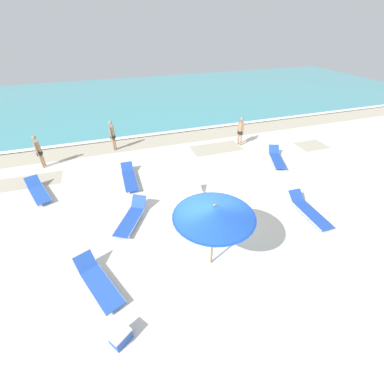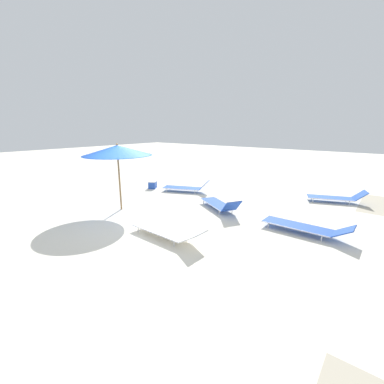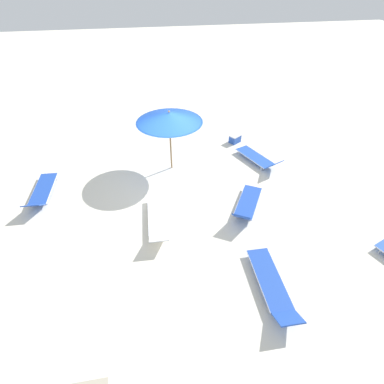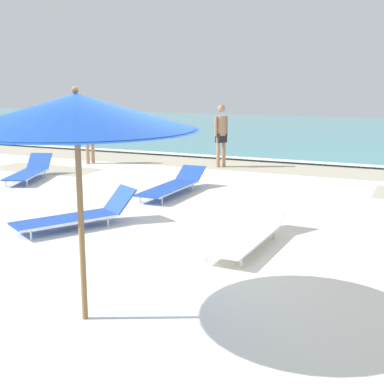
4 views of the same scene
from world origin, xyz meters
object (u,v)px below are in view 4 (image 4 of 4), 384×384
sun_lounger_mid_beach_pair_b (77,215)px  beachgoer_shoreline_child (221,132)px  sun_lounger_beside_umbrella (248,233)px  sun_lounger_mid_beach_pair_a (29,171)px  beach_umbrella (76,113)px  sun_lounger_near_water_left (172,185)px  beachgoer_strolling_adult (89,130)px

sun_lounger_mid_beach_pair_b → beachgoer_shoreline_child: 7.00m
sun_lounger_mid_beach_pair_b → sun_lounger_beside_umbrella: bearing=34.0°
sun_lounger_mid_beach_pair_a → beachgoer_shoreline_child: beachgoer_shoreline_child is taller
beach_umbrella → sun_lounger_beside_umbrella: size_ratio=1.03×
beachgoer_shoreline_child → sun_lounger_mid_beach_pair_b: bearing=-147.4°
sun_lounger_near_water_left → sun_lounger_mid_beach_pair_b: bearing=-95.3°
beach_umbrella → sun_lounger_near_water_left: size_ratio=1.01×
sun_lounger_beside_umbrella → beachgoer_strolling_adult: beachgoer_strolling_adult is taller
sun_lounger_beside_umbrella → beach_umbrella: bearing=-102.3°
beach_umbrella → sun_lounger_beside_umbrella: bearing=75.8°
sun_lounger_mid_beach_pair_a → beachgoer_shoreline_child: bearing=25.3°
beach_umbrella → sun_lounger_mid_beach_pair_b: beach_umbrella is taller
beach_umbrella → beachgoer_shoreline_child: bearing=102.8°
beach_umbrella → beachgoer_shoreline_child: (-2.24, 9.85, -1.15)m
sun_lounger_mid_beach_pair_a → sun_lounger_mid_beach_pair_b: sun_lounger_mid_beach_pair_b is taller
sun_lounger_beside_umbrella → beachgoer_shoreline_child: size_ratio=1.32×
beach_umbrella → beachgoer_shoreline_child: beach_umbrella is taller
sun_lounger_near_water_left → beachgoer_strolling_adult: (-4.15, 2.94, 0.80)m
beachgoer_strolling_adult → sun_lounger_mid_beach_pair_b: bearing=46.9°
sun_lounger_mid_beach_pair_a → sun_lounger_mid_beach_pair_b: (3.72, -3.14, 0.00)m
sun_lounger_beside_umbrella → sun_lounger_mid_beach_pair_a: sun_lounger_mid_beach_pair_a is taller
sun_lounger_mid_beach_pair_b → sun_lounger_near_water_left: bearing=114.4°
sun_lounger_mid_beach_pair_a → beachgoer_shoreline_child: 5.34m
sun_lounger_mid_beach_pair_a → beachgoer_strolling_adult: bearing=71.5°
beach_umbrella → sun_lounger_near_water_left: beach_umbrella is taller
beachgoer_shoreline_child → beachgoer_strolling_adult: (-3.78, -0.99, 0.00)m
sun_lounger_beside_umbrella → beachgoer_shoreline_child: beachgoer_shoreline_child is taller
beach_umbrella → beachgoer_strolling_adult: bearing=124.2°
beach_umbrella → beachgoer_strolling_adult: size_ratio=1.36×
sun_lounger_near_water_left → sun_lounger_mid_beach_pair_b: sun_lounger_mid_beach_pair_b is taller
beachgoer_shoreline_child → beachgoer_strolling_adult: size_ratio=1.00×
sun_lounger_near_water_left → sun_lounger_mid_beach_pair_b: size_ratio=1.12×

